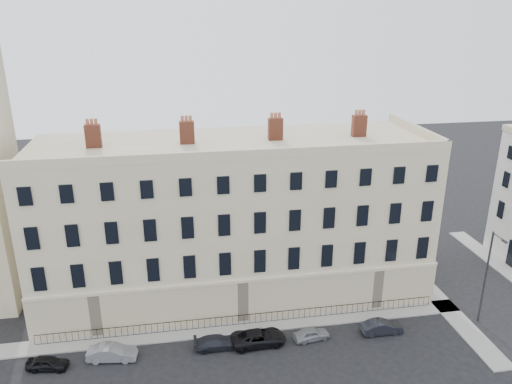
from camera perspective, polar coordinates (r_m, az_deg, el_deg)
ground at (r=42.57m, az=8.20°, el=-18.12°), size 160.00×160.00×0.00m
terrace at (r=47.71m, az=-2.57°, el=-3.00°), size 36.22×12.22×17.00m
pavement_terrace at (r=44.99m, az=-6.53°, el=-15.56°), size 48.00×2.00×0.12m
pavement_east_return at (r=53.30m, az=19.19°, el=-10.50°), size 2.00×24.00×0.12m
pavement_adjacent at (r=59.91m, az=26.80°, el=-8.12°), size 2.00×20.00×0.12m
railings at (r=45.33m, az=-1.38°, el=-14.36°), size 35.00×0.04×0.96m
car_a at (r=43.78m, az=-22.72°, el=-17.58°), size 3.34×1.78×1.08m
car_b at (r=43.06m, az=-16.12°, el=-17.23°), size 4.01×1.83×1.27m
car_c at (r=42.84m, az=-4.50°, el=-16.75°), size 3.78×1.59×1.09m
car_d at (r=43.06m, az=0.32°, el=-16.31°), size 4.65×2.31×1.27m
car_e at (r=43.88m, az=6.35°, el=-15.83°), size 3.25×1.66×1.06m
car_f at (r=45.63m, az=14.16°, el=-14.73°), size 3.63×1.30×1.19m
streetlamp at (r=47.78m, az=24.89°, el=-8.46°), size 0.21×1.90×8.76m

